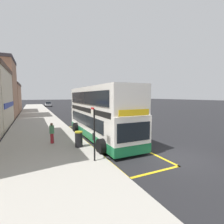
# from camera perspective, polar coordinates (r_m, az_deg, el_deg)

# --- Properties ---
(ground_plane) EXTENTS (260.00, 260.00, 0.00)m
(ground_plane) POSITION_cam_1_polar(r_m,az_deg,el_deg) (39.73, -14.36, 0.10)
(ground_plane) COLOR black
(pavement_near) EXTENTS (6.00, 76.00, 0.14)m
(pavement_near) POSITION_cam_1_polar(r_m,az_deg,el_deg) (38.98, -24.50, -0.23)
(pavement_near) COLOR #A39E93
(pavement_near) RESTS_ON ground
(double_decker_bus) EXTENTS (3.26, 10.84, 4.40)m
(double_decker_bus) POSITION_cam_1_polar(r_m,az_deg,el_deg) (14.38, -4.25, -0.85)
(double_decker_bus) COLOR white
(double_decker_bus) RESTS_ON ground
(bus_bay_markings) EXTENTS (3.20, 13.81, 0.01)m
(bus_bay_markings) POSITION_cam_1_polar(r_m,az_deg,el_deg) (14.37, -3.34, -9.20)
(bus_bay_markings) COLOR gold
(bus_bay_markings) RESTS_ON ground
(bus_stop_sign) EXTENTS (0.09, 0.51, 2.89)m
(bus_stop_sign) POSITION_cam_1_polar(r_m,az_deg,el_deg) (9.09, -6.22, -6.20)
(bus_stop_sign) COLOR black
(bus_stop_sign) RESTS_ON pavement_near
(parked_car_grey_across) EXTENTS (2.09, 4.20, 1.62)m
(parked_car_grey_across) POSITION_cam_1_polar(r_m,az_deg,el_deg) (49.59, -10.96, 2.15)
(parked_car_grey_across) COLOR slate
(parked_car_grey_across) RESTS_ON ground
(parked_car_silver_behind) EXTENTS (2.09, 4.20, 1.62)m
(parked_car_silver_behind) POSITION_cam_1_polar(r_m,az_deg,el_deg) (60.39, -21.02, 2.48)
(parked_car_silver_behind) COLOR #B2B5BA
(parked_car_silver_behind) RESTS_ON ground
(parked_car_navy_distant) EXTENTS (2.09, 4.20, 1.62)m
(parked_car_navy_distant) POSITION_cam_1_polar(r_m,az_deg,el_deg) (33.54, -3.60, 0.65)
(parked_car_navy_distant) COLOR navy
(parked_car_navy_distant) RESTS_ON ground
(pedestrian_waiting_near_sign) EXTENTS (0.34, 0.34, 1.53)m
(pedestrian_waiting_near_sign) POSITION_cam_1_polar(r_m,az_deg,el_deg) (13.23, -19.90, -6.55)
(pedestrian_waiting_near_sign) COLOR maroon
(pedestrian_waiting_near_sign) RESTS_ON pavement_near
(litter_bin) EXTENTS (0.54, 0.54, 1.09)m
(litter_bin) POSITION_cam_1_polar(r_m,az_deg,el_deg) (11.88, -11.31, -9.08)
(litter_bin) COLOR black
(litter_bin) RESTS_ON pavement_near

